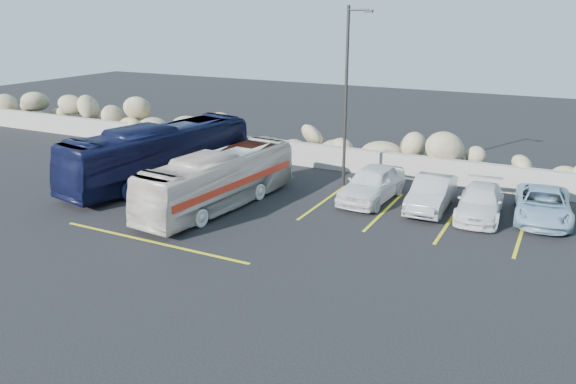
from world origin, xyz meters
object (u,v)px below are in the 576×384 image
at_px(car_d, 543,205).
at_px(lamppost, 347,93).
at_px(tour_coach, 159,154).
at_px(car_b, 431,193).
at_px(vintage_bus, 219,180).
at_px(car_a, 372,183).
at_px(car_c, 480,202).

bearing_deg(car_d, lamppost, 170.68).
bearing_deg(lamppost, car_d, -4.14).
relative_size(lamppost, tour_coach, 0.81).
bearing_deg(car_b, car_d, 8.50).
distance_m(tour_coach, car_b, 12.52).
distance_m(vintage_bus, tour_coach, 4.80).
relative_size(lamppost, car_b, 1.99).
bearing_deg(car_b, tour_coach, -172.04).
xyz_separation_m(lamppost, car_d, (8.48, -0.61, -3.69)).
relative_size(car_a, car_b, 1.09).
bearing_deg(car_a, vintage_bus, -141.85).
height_order(tour_coach, car_b, tour_coach).
relative_size(vintage_bus, car_a, 1.89).
relative_size(car_a, car_d, 1.01).
bearing_deg(car_c, tour_coach, -175.61).
distance_m(lamppost, car_c, 7.39).
relative_size(vintage_bus, car_c, 2.05).
bearing_deg(car_c, car_b, 176.00).
height_order(tour_coach, car_a, tour_coach).
bearing_deg(lamppost, vintage_bus, -124.98).
height_order(tour_coach, car_c, tour_coach).
height_order(car_a, car_d, car_a).
bearing_deg(tour_coach, car_a, 22.31).
bearing_deg(tour_coach, car_d, 20.35).
height_order(car_a, car_b, car_a).
bearing_deg(car_d, vintage_bus, -164.89).
distance_m(car_a, car_c, 4.46).
distance_m(lamppost, vintage_bus, 6.92).
height_order(car_a, car_c, car_a).
height_order(tour_coach, car_d, tour_coach).
xyz_separation_m(vintage_bus, car_a, (5.33, 3.68, -0.41)).
height_order(vintage_bus, car_c, vintage_bus).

